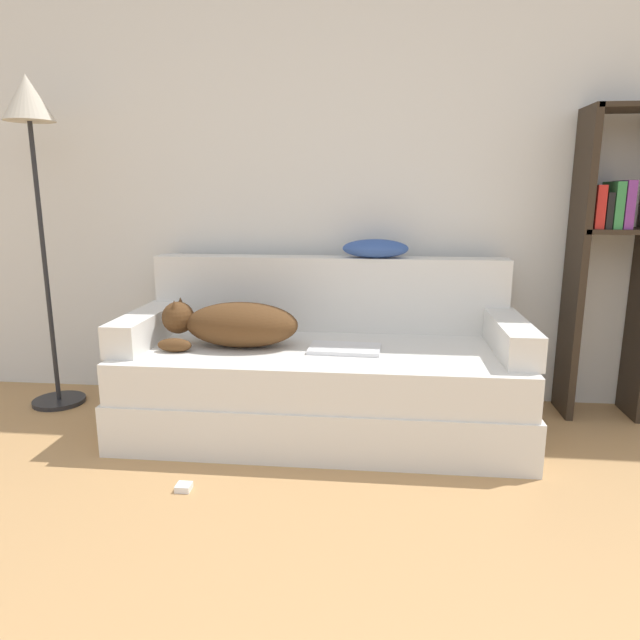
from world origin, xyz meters
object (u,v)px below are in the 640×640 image
Objects in this scene: bookshelf at (612,247)px; floor_lamp at (32,144)px; dog at (234,324)px; laptop at (345,349)px; couch at (322,389)px; throw_pillow at (375,249)px; power_adapter at (184,487)px.

bookshelf is 0.90× the size of floor_lamp.
dog is at bearing -167.65° from bookshelf.
dog is at bearing -179.98° from laptop.
couch is at bearing -7.62° from floor_lamp.
floor_lamp reaches higher than bookshelf.
bookshelf is (1.30, 0.43, 0.44)m from laptop.
couch is 2.88× the size of dog.
throw_pillow is at bearing 29.99° from dog.
throw_pillow is at bearing 54.29° from couch.
laptop reaches higher than couch.
floor_lamp is (-1.08, 0.24, 0.85)m from dog.
floor_lamp is at bearing 139.89° from power_adapter.
power_adapter is (1.01, -0.85, -1.37)m from floor_lamp.
throw_pillow is at bearing 53.84° from power_adapter.
bookshelf is 26.60× the size of power_adapter.
couch is 5.57× the size of throw_pillow.
dog reaches higher than laptop.
dog is 0.80m from power_adapter.
laptop is at bearing -161.92° from bookshelf.
couch is 0.78m from throw_pillow.
bookshelf is at bearing 20.61° from laptop.
floor_lamp reaches higher than dog.
floor_lamp is (-1.74, -0.14, 0.52)m from throw_pillow.
bookshelf is (1.42, 0.36, 0.67)m from couch.
power_adapter is (-1.90, -1.01, -0.87)m from bookshelf.
floor_lamp is at bearing -175.47° from throw_pillow.
floor_lamp is 29.45× the size of power_adapter.
dog is 0.83m from throw_pillow.
dog is at bearing -150.01° from throw_pillow.
dog reaches higher than power_adapter.
power_adapter is (-0.59, -0.59, -0.42)m from laptop.
dog is 0.54m from laptop.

